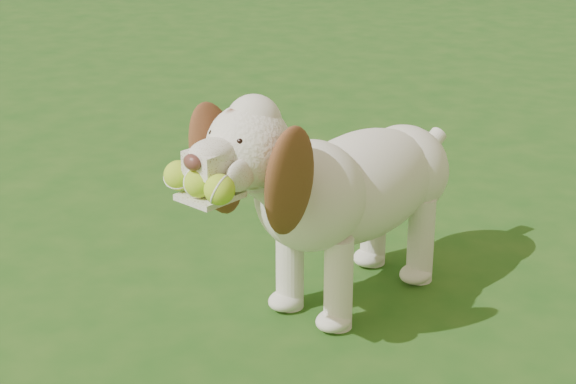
% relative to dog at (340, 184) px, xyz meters
% --- Properties ---
extents(ground, '(80.00, 80.00, 0.00)m').
position_rel_dog_xyz_m(ground, '(-0.28, -0.25, -0.43)').
color(ground, '#1D4E16').
rests_on(ground, ground).
extents(dog, '(0.68, 1.22, 0.81)m').
position_rel_dog_xyz_m(dog, '(0.00, 0.00, 0.00)').
color(dog, silver).
rests_on(dog, ground).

